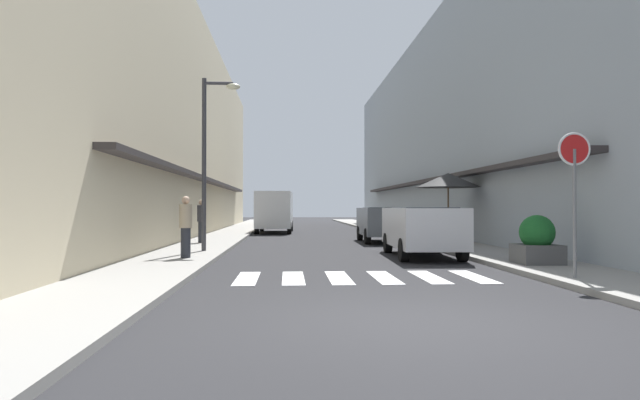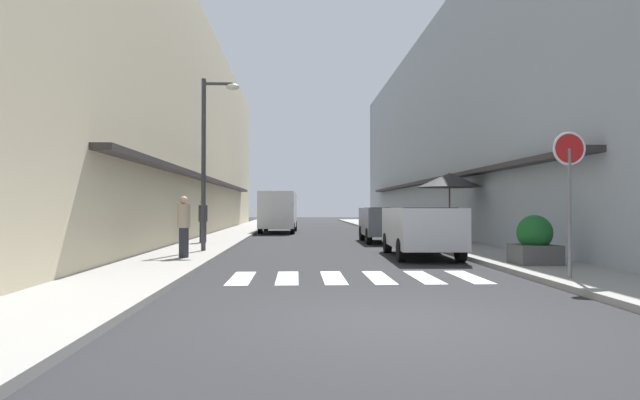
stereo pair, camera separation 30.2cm
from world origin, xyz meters
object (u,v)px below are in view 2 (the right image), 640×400
Objects in this scene: delivery_van at (279,208)px; pedestrian_walking_near at (184,225)px; round_street_sign at (569,166)px; pedestrian_walking_far at (203,220)px; parked_car_mid at (384,220)px; cafe_umbrella at (449,180)px; planter_corner at (535,242)px; parked_car_near at (421,226)px; street_lamp at (210,146)px.

delivery_van is 3.30× the size of pedestrian_walking_near.
pedestrian_walking_far is (-8.83, 11.02, -1.28)m from round_street_sign.
parked_car_mid is at bearing -11.26° from pedestrian_walking_far.
delivery_van reaches higher than pedestrian_walking_near.
parked_car_mid is 1.53× the size of cafe_umbrella.
planter_corner is 0.71× the size of pedestrian_walking_far.
parked_car_near reaches higher than planter_corner.
parked_car_near is at bearing 35.55° from pedestrian_walking_near.
delivery_van is (-4.72, 9.11, 0.48)m from parked_car_mid.
parked_car_near is at bearing -90.00° from parked_car_mid.
street_lamp is at bearing 152.38° from planter_corner.
cafe_umbrella is at bearing 89.25° from planter_corner.
street_lamp is 2.03× the size of cafe_umbrella.
cafe_umbrella is (8.53, 3.26, -0.92)m from street_lamp.
street_lamp is at bearing 138.57° from round_street_sign.
street_lamp is 3.26× the size of pedestrian_walking_far.
cafe_umbrella reaches higher than parked_car_mid.
parked_car_near is 6.83m from parked_car_mid.
cafe_umbrella is at bearing 20.94° from street_lamp.
parked_car_near is 2.75× the size of pedestrian_walking_far.
parked_car_mid is 7.45m from pedestrian_walking_far.
parked_car_near is 3.77m from planter_corner.
delivery_van is 4.67× the size of planter_corner.
street_lamp is 4.61× the size of planter_corner.
street_lamp is at bearing -159.06° from cafe_umbrella.
street_lamp is 9.18m from cafe_umbrella.
round_street_sign is at bearing -93.17° from cafe_umbrella.
delivery_van is 3.30× the size of pedestrian_walking_far.
planter_corner is (2.03, -10.00, -0.28)m from parked_car_mid.
planter_corner is at bearing 79.85° from round_street_sign.
street_lamp reaches higher than round_street_sign.
pedestrian_walking_near is at bearing -147.47° from cafe_umbrella.
cafe_umbrella is at bearing 86.83° from round_street_sign.
parked_car_near is 6.98m from street_lamp.
pedestrian_walking_far is (-9.40, 0.73, -1.51)m from cafe_umbrella.
parked_car_near is 1.62× the size of round_street_sign.
pedestrian_walking_near is at bearing 166.90° from planter_corner.
pedestrian_walking_far is at bearing 121.05° from pedestrian_walking_near.
parked_car_mid is 1.45× the size of round_street_sign.
round_street_sign is 1.70× the size of pedestrian_walking_near.
delivery_van is at bearing 117.39° from parked_car_mid.
planter_corner is at bearing -27.62° from street_lamp.
pedestrian_walking_far is (-7.28, 5.24, 0.07)m from parked_car_near.
parked_car_mid is 0.74× the size of delivery_van.
pedestrian_walking_near is (-8.84, -5.64, -1.51)m from cafe_umbrella.
planter_corner is at bearing 12.88° from pedestrian_walking_near.
pedestrian_walking_far is (-7.28, -1.59, 0.07)m from parked_car_mid.
cafe_umbrella is at bearing 64.73° from parked_car_near.
pedestrian_walking_far reaches higher than parked_car_mid.
street_lamp is (-7.96, 7.02, 1.14)m from round_street_sign.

